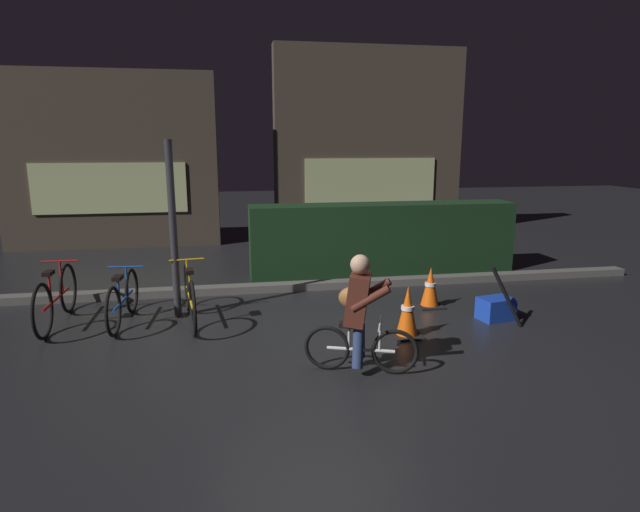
# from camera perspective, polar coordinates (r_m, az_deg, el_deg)

# --- Properties ---
(ground_plane) EXTENTS (40.00, 40.00, 0.00)m
(ground_plane) POSITION_cam_1_polar(r_m,az_deg,el_deg) (6.42, -0.83, -9.07)
(ground_plane) COLOR black
(sidewalk_curb) EXTENTS (12.00, 0.24, 0.12)m
(sidewalk_curb) POSITION_cam_1_polar(r_m,az_deg,el_deg) (8.47, -3.23, -3.34)
(sidewalk_curb) COLOR #56544F
(sidewalk_curb) RESTS_ON ground
(hedge_row) EXTENTS (4.80, 0.70, 1.26)m
(hedge_row) POSITION_cam_1_polar(r_m,az_deg,el_deg) (9.57, 6.84, 1.92)
(hedge_row) COLOR black
(hedge_row) RESTS_ON ground
(storefront_left) EXTENTS (4.66, 0.54, 3.87)m
(storefront_left) POSITION_cam_1_polar(r_m,az_deg,el_deg) (12.66, -21.88, 9.54)
(storefront_left) COLOR #42382D
(storefront_left) RESTS_ON ground
(storefront_right) EXTENTS (4.78, 0.54, 4.65)m
(storefront_right) POSITION_cam_1_polar(r_m,az_deg,el_deg) (13.58, 5.32, 12.11)
(storefront_right) COLOR #42382D
(storefront_right) RESTS_ON ground
(street_post) EXTENTS (0.10, 0.10, 2.38)m
(street_post) POSITION_cam_1_polar(r_m,az_deg,el_deg) (7.23, -15.70, 2.68)
(street_post) COLOR #2D2D33
(street_post) RESTS_ON ground
(parked_bike_leftmost) EXTENTS (0.46, 1.74, 0.80)m
(parked_bike_leftmost) POSITION_cam_1_polar(r_m,az_deg,el_deg) (7.63, -26.81, -4.09)
(parked_bike_leftmost) COLOR black
(parked_bike_leftmost) RESTS_ON ground
(parked_bike_left_mid) EXTENTS (0.46, 1.55, 0.72)m
(parked_bike_left_mid) POSITION_cam_1_polar(r_m,az_deg,el_deg) (7.33, -20.66, -4.45)
(parked_bike_left_mid) COLOR black
(parked_bike_left_mid) RESTS_ON ground
(parked_bike_center_left) EXTENTS (0.46, 1.73, 0.80)m
(parked_bike_center_left) POSITION_cam_1_polar(r_m,az_deg,el_deg) (7.10, -14.00, -4.24)
(parked_bike_center_left) COLOR black
(parked_bike_center_left) RESTS_ON ground
(traffic_cone_near) EXTENTS (0.36, 0.36, 0.64)m
(traffic_cone_near) POSITION_cam_1_polar(r_m,az_deg,el_deg) (6.50, 9.51, -6.06)
(traffic_cone_near) COLOR black
(traffic_cone_near) RESTS_ON ground
(traffic_cone_far) EXTENTS (0.36, 0.36, 0.59)m
(traffic_cone_far) POSITION_cam_1_polar(r_m,az_deg,el_deg) (7.72, 11.92, -3.41)
(traffic_cone_far) COLOR black
(traffic_cone_far) RESTS_ON ground
(blue_crate) EXTENTS (0.49, 0.40, 0.30)m
(blue_crate) POSITION_cam_1_polar(r_m,az_deg,el_deg) (7.45, 18.59, -5.45)
(blue_crate) COLOR #193DB7
(blue_crate) RESTS_ON ground
(cyclist) EXTENTS (1.14, 0.63, 1.25)m
(cyclist) POSITION_cam_1_polar(r_m,az_deg,el_deg) (5.40, 4.26, -6.22)
(cyclist) COLOR black
(cyclist) RESTS_ON ground
(closed_umbrella) EXTENTS (0.42, 0.21, 0.78)m
(closed_umbrella) POSITION_cam_1_polar(r_m,az_deg,el_deg) (7.18, 19.67, -4.21)
(closed_umbrella) COLOR black
(closed_umbrella) RESTS_ON ground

